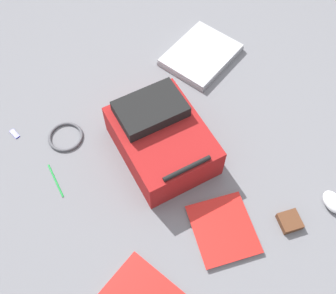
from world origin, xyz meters
TOP-DOWN VIEW (x-y plane):
  - ground_plane at (0.00, 0.00)m, footprint 3.42×3.42m
  - backpack at (0.03, -0.02)m, footprint 0.32×0.40m
  - laptop at (-0.36, -0.33)m, footprint 0.37×0.34m
  - book_red at (0.02, 0.36)m, footprint 0.25×0.27m
  - computer_mouse at (-0.36, 0.49)m, footprint 0.07×0.10m
  - cable_coil at (0.32, -0.26)m, footprint 0.14×0.14m
  - pen_black at (0.43, -0.11)m, footprint 0.01×0.15m
  - earbud_pouch at (-0.18, 0.46)m, footprint 0.09×0.09m
  - usb_stick at (0.49, -0.38)m, footprint 0.03×0.05m

SIDE VIEW (x-z plane):
  - ground_plane at x=0.00m, z-range 0.00..0.00m
  - pen_black at x=0.43m, z-range 0.00..0.01m
  - usb_stick at x=0.49m, z-range 0.00..0.01m
  - cable_coil at x=0.32m, z-range 0.00..0.01m
  - book_red at x=0.02m, z-range 0.00..0.02m
  - earbud_pouch at x=-0.18m, z-range 0.00..0.03m
  - laptop at x=-0.36m, z-range 0.00..0.03m
  - computer_mouse at x=-0.36m, z-range 0.00..0.04m
  - backpack at x=0.03m, z-range -0.01..0.18m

